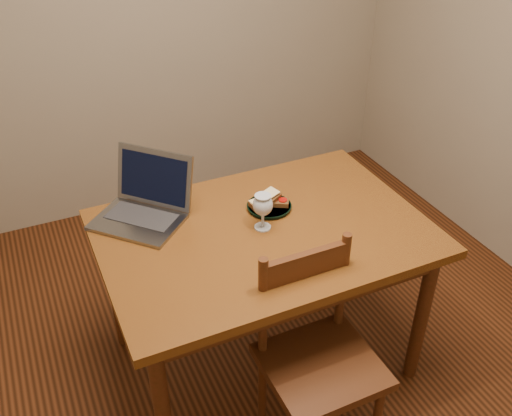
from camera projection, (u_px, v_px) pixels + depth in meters
name	position (u px, v px, depth m)	size (l,w,h in m)	color
floor	(261.00, 365.00, 2.66)	(3.20, 3.20, 0.02)	black
table	(264.00, 246.00, 2.33)	(1.30, 0.90, 0.74)	#4B1F0C
chair	(319.00, 352.00, 2.09)	(0.41, 0.39, 0.44)	#3B210C
plate	(269.00, 207.00, 2.41)	(0.19, 0.19, 0.02)	black
sandwich_cheese	(262.00, 203.00, 2.39)	(0.10, 0.06, 0.03)	#381E0C
sandwich_tomato	(278.00, 201.00, 2.40)	(0.09, 0.05, 0.03)	#381E0C
sandwich_top	(269.00, 197.00, 2.38)	(0.10, 0.06, 0.03)	#381E0C
milk_glass	(263.00, 212.00, 2.25)	(0.08, 0.08, 0.16)	white
laptop	(146.00, 201.00, 2.34)	(0.47, 0.47, 0.25)	slate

